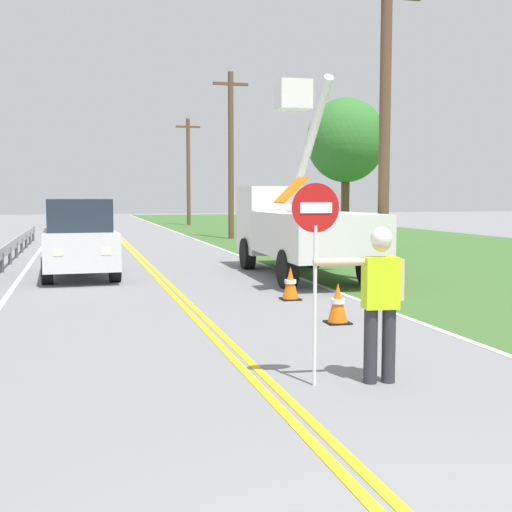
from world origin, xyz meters
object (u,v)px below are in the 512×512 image
at_px(stop_sign_paddle, 315,238).
at_px(utility_pole_far, 188,170).
at_px(flagger_worker, 380,294).
at_px(oncoming_suv_nearest, 79,238).
at_px(utility_pole_near, 385,122).
at_px(traffic_cone_lead, 338,304).
at_px(utility_pole_mid, 231,152).
at_px(roadside_tree_verge, 346,141).
at_px(traffic_cone_mid, 290,284).
at_px(utility_bucket_truck, 298,224).

distance_m(stop_sign_paddle, utility_pole_far, 42.54).
relative_size(flagger_worker, oncoming_suv_nearest, 0.39).
height_order(utility_pole_near, traffic_cone_lead, utility_pole_near).
bearing_deg(oncoming_suv_nearest, traffic_cone_lead, -62.03).
height_order(utility_pole_mid, utility_pole_far, utility_pole_mid).
bearing_deg(traffic_cone_lead, roadside_tree_verge, 67.12).
bearing_deg(utility_pole_near, roadside_tree_verge, 73.57).
xyz_separation_m(traffic_cone_lead, traffic_cone_mid, (0.02, 2.70, 0.00)).
xyz_separation_m(stop_sign_paddle, utility_pole_mid, (4.91, 26.10, 2.66)).
height_order(utility_bucket_truck, utility_pole_mid, utility_pole_mid).
bearing_deg(utility_bucket_truck, flagger_worker, -103.36).
bearing_deg(utility_pole_mid, utility_bucket_truck, -96.04).
bearing_deg(utility_bucket_truck, traffic_cone_lead, -102.84).
distance_m(stop_sign_paddle, traffic_cone_lead, 4.08).
xyz_separation_m(flagger_worker, traffic_cone_lead, (0.91, 3.54, -0.71)).
relative_size(traffic_cone_lead, roadside_tree_verge, 0.12).
bearing_deg(roadside_tree_verge, traffic_cone_mid, -117.78).
bearing_deg(utility_bucket_truck, utility_pole_mid, 83.96).
relative_size(utility_bucket_truck, roadside_tree_verge, 1.16).
xyz_separation_m(flagger_worker, roadside_tree_verge, (6.57, 16.97, 3.22)).
bearing_deg(traffic_cone_lead, flagger_worker, -104.38).
height_order(utility_pole_far, roadside_tree_verge, utility_pole_far).
bearing_deg(oncoming_suv_nearest, utility_pole_far, 75.52).
height_order(flagger_worker, utility_pole_mid, utility_pole_mid).
bearing_deg(utility_pole_far, utility_bucket_truck, -93.72).
height_order(flagger_worker, utility_bucket_truck, utility_bucket_truck).
bearing_deg(utility_pole_far, stop_sign_paddle, -97.19).
bearing_deg(roadside_tree_verge, stop_sign_paddle, -113.49).
relative_size(stop_sign_paddle, traffic_cone_mid, 3.33).
distance_m(utility_pole_near, utility_pole_mid, 17.87).
relative_size(utility_pole_mid, traffic_cone_mid, 11.95).
bearing_deg(utility_pole_near, stop_sign_paddle, -120.17).
bearing_deg(flagger_worker, traffic_cone_lead, 75.62).
height_order(stop_sign_paddle, oncoming_suv_nearest, stop_sign_paddle).
height_order(stop_sign_paddle, traffic_cone_lead, stop_sign_paddle).
height_order(oncoming_suv_nearest, utility_pole_near, utility_pole_near).
bearing_deg(flagger_worker, utility_pole_far, 83.85).
height_order(utility_bucket_truck, traffic_cone_lead, utility_bucket_truck).
distance_m(flagger_worker, oncoming_suv_nearest, 12.05).
distance_m(utility_pole_near, traffic_cone_lead, 6.79).
relative_size(utility_pole_near, traffic_cone_mid, 10.94).
bearing_deg(flagger_worker, roadside_tree_verge, 68.82).
xyz_separation_m(oncoming_suv_nearest, utility_pole_mid, (7.51, 14.61, 3.30)).
height_order(traffic_cone_lead, traffic_cone_mid, same).
distance_m(utility_pole_far, traffic_cone_lead, 39.04).
bearing_deg(utility_pole_near, utility_pole_mid, 89.60).
relative_size(stop_sign_paddle, utility_bucket_truck, 0.34).
distance_m(stop_sign_paddle, utility_pole_mid, 26.69).
height_order(traffic_cone_mid, roadside_tree_verge, roadside_tree_verge).
height_order(stop_sign_paddle, utility_bucket_truck, utility_bucket_truck).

